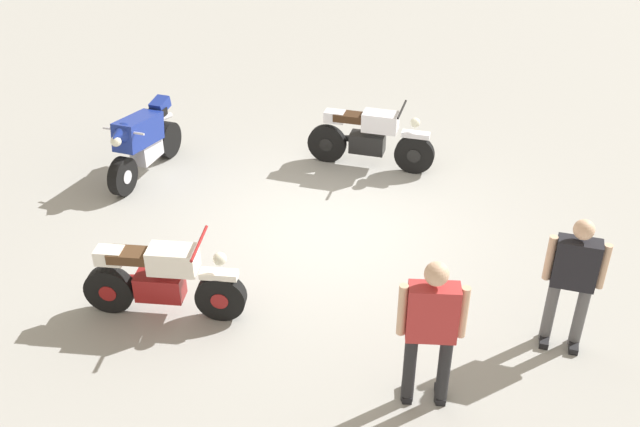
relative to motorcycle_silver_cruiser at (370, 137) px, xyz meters
name	(u,v)px	position (x,y,z in m)	size (l,w,h in m)	color
ground_plane	(330,230)	(0.43, 1.99, -0.52)	(40.00, 40.00, 0.00)	#9E9E99
motorcycle_silver_cruiser	(370,137)	(0.00, 0.00, 0.00)	(2.08, 0.76, 1.09)	black
motorcycle_cream_vintage	(162,280)	(2.20, 4.03, -0.03)	(1.95, 0.70, 1.07)	black
motorcycle_blue_sportbike	(143,141)	(3.54, 0.68, 0.07)	(0.77, 1.95, 1.14)	black
person_in_red_shirt	(431,326)	(-0.86, 5.10, 0.49)	(0.67, 0.32, 1.75)	#262628
person_in_black_shirt	(573,276)	(-2.41, 4.02, 0.41)	(0.64, 0.37, 1.64)	#59595B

